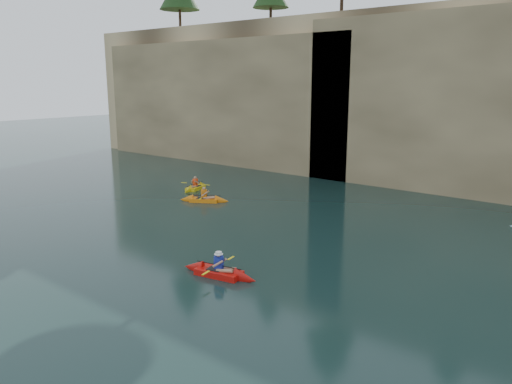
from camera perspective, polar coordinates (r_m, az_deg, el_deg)
The scene contains 9 objects.
ground at distance 14.78m, azimuth -6.77°, elevation -15.44°, with size 160.00×160.00×0.00m, color black.
cliff at distance 40.17m, azimuth 25.60°, elevation 10.10°, with size 70.00×16.00×12.00m, color tan.
cliff_slab_west at distance 43.23m, azimuth -4.24°, elevation 10.41°, with size 26.00×2.40×10.56m, color tan.
cliff_slab_center at distance 32.52m, azimuth 25.89°, elevation 9.22°, with size 24.00×2.40×11.40m, color tan.
sea_cave_west at distance 41.67m, azimuth -2.75°, elevation 5.82°, with size 4.50×1.00×4.00m, color black.
sea_cave_center at distance 34.19m, azimuth 15.17°, elevation 3.22°, with size 3.50×1.00×3.20m, color black.
main_kayaker at distance 18.35m, azimuth -4.26°, elevation -9.09°, with size 3.13×2.08×1.13m.
kayaker_orange at distance 29.28m, azimuth -5.94°, elevation -0.85°, with size 2.87×2.04×1.11m.
kayaker_yellow at distance 32.63m, azimuth -6.93°, elevation 0.52°, with size 2.11×2.72×1.08m.
Camera 1 is at (9.41, -9.05, 6.93)m, focal length 35.00 mm.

